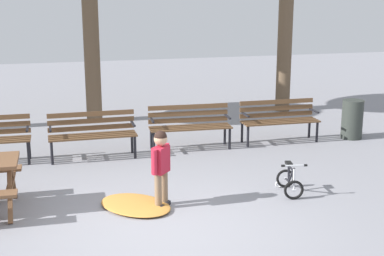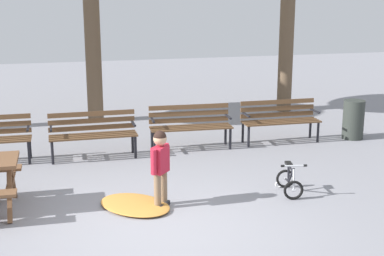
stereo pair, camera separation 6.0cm
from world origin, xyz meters
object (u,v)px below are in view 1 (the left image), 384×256
Objects in this scene: park_bench_right at (190,123)px; trash_bin at (352,119)px; park_bench_far_right at (279,117)px; child_standing at (161,162)px; park_bench_left at (92,131)px; kids_bicycle at (290,181)px.

park_bench_right is 3.50m from trash_bin.
child_standing reaches higher than park_bench_far_right.
child_standing is at bearing -75.10° from park_bench_left.
park_bench_right is 1.90m from park_bench_far_right.
trash_bin is (1.60, -0.17, -0.10)m from park_bench_far_right.
child_standing is 2.07m from kids_bicycle.
trash_bin is (2.66, 2.67, 0.21)m from kids_bicycle.
kids_bicycle is (0.83, -2.83, -0.31)m from park_bench_right.
kids_bicycle is at bearing -110.58° from park_bench_far_right.
park_bench_left reaches higher than trash_bin.
kids_bicycle is (2.02, 0.01, -0.47)m from child_standing.
park_bench_left is 1.41× the size of child_standing.
park_bench_left and park_bench_right have the same top height.
kids_bicycle is (-1.07, -2.84, -0.31)m from park_bench_far_right.
park_bench_far_right is (3.80, 0.15, 0.00)m from park_bench_left.
park_bench_left is 2.64× the size of kids_bicycle.
park_bench_right is 1.99× the size of trash_bin.
kids_bicycle is at bearing -134.98° from trash_bin.
park_bench_far_right is 1.42× the size of child_standing.
park_bench_far_right reaches higher than kids_bicycle.
park_bench_far_right reaches higher than trash_bin.
park_bench_right is 1.01× the size of park_bench_far_right.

